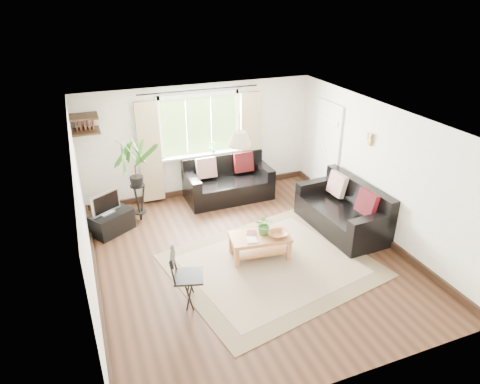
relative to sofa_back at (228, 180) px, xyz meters
name	(u,v)px	position (x,y,z in m)	size (l,w,h in m)	color
floor	(248,257)	(-0.45, -2.24, -0.43)	(5.50, 5.50, 0.00)	black
ceiling	(250,121)	(-0.45, -2.24, 1.97)	(5.50, 5.50, 0.00)	white
wall_back	(200,141)	(-0.45, 0.51, 0.77)	(5.00, 0.02, 2.40)	silver
wall_front	(349,301)	(-0.45, -4.99, 0.77)	(5.00, 0.02, 2.40)	silver
wall_left	(84,222)	(-2.95, -2.24, 0.77)	(0.02, 5.50, 2.40)	silver
wall_right	(379,171)	(2.05, -2.24, 0.77)	(0.02, 5.50, 2.40)	silver
rug	(272,265)	(-0.19, -2.61, -0.42)	(3.11, 2.66, 0.02)	#B9AB8F
window	(200,125)	(-0.45, 0.47, 1.12)	(2.50, 0.16, 2.16)	white
door	(326,151)	(2.02, -0.54, 0.57)	(0.06, 0.96, 2.06)	silver
corner_shelf	(85,124)	(-2.70, 0.26, 1.46)	(0.50, 0.50, 0.34)	black
pendant_lamp	(240,135)	(-0.45, -1.84, 1.62)	(0.36, 0.36, 0.54)	beige
wall_sconce	(369,138)	(1.98, -1.94, 1.31)	(0.12, 0.12, 0.28)	beige
sofa_back	(228,180)	(0.00, 0.00, 0.00)	(1.82, 0.91, 0.85)	black
sofa_right	(342,208)	(1.53, -2.00, 0.01)	(0.92, 1.84, 0.87)	black
coffee_table	(260,246)	(-0.26, -2.28, -0.22)	(1.00, 0.54, 0.41)	olive
table_plant	(265,225)	(-0.17, -2.25, 0.15)	(0.32, 0.27, 0.35)	#39702C
bowl	(278,234)	(0.01, -2.41, 0.02)	(0.30, 0.30, 0.07)	#975A34
book_a	(247,240)	(-0.53, -2.34, -0.01)	(0.17, 0.23, 0.02)	silver
book_b	(247,233)	(-0.44, -2.15, -0.01)	(0.15, 0.21, 0.02)	brown
tv_stand	(112,222)	(-2.51, -0.55, -0.22)	(0.76, 0.43, 0.41)	black
tv	(106,203)	(-2.57, -0.55, 0.20)	(0.58, 0.19, 0.45)	#A5A5AA
palm_stand	(137,182)	(-1.95, -0.30, 0.40)	(0.64, 0.64, 1.65)	black
folding_chair	(189,277)	(-1.68, -2.99, 0.01)	(0.45, 0.45, 0.88)	black
sill_plant	(213,147)	(-0.20, 0.39, 0.64)	(0.14, 0.10, 0.27)	#2D6023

